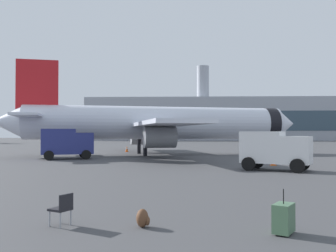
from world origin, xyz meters
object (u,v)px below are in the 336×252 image
Objects in this scene: service_truck at (66,142)px; rolling_suitcase at (284,218)px; cargo_van at (275,149)px; gate_chair at (62,207)px; safety_cone_mid at (127,149)px; traveller_backpack at (143,218)px; airplane_at_gate at (157,123)px; safety_cone_near at (273,160)px.

service_truck is 4.79× the size of rolling_suitcase.
gate_chair is at bearing -121.55° from cargo_van.
safety_cone_mid is 0.69× the size of rolling_suitcase.
cargo_van is 10.06× the size of traveller_backpack.
rolling_suitcase is (5.57, -33.53, -3.27)m from airplane_at_gate.
airplane_at_gate reaches higher than traveller_backpack.
safety_cone_mid is 39.90m from traveller_backpack.
service_truck is 14.70m from safety_cone_mid.
cargo_van is 17.72m from gate_chair.
airplane_at_gate is 6.69× the size of service_truck.
safety_cone_near is 25.00m from safety_cone_mid.
safety_cone_mid is at bearing 96.42° from gate_chair.
airplane_at_gate reaches higher than cargo_van.
service_truck is at bearing 107.75° from gate_chair.
rolling_suitcase is at bearing -8.18° from traveller_backpack.
cargo_van reaches higher than traveller_backpack.
service_truck is at bearing -104.33° from safety_cone_mid.
safety_cone_near is at bearing -18.74° from service_truck.
gate_chair is at bearing 179.48° from traveller_backpack.
airplane_at_gate is 11.50m from service_truck.
traveller_backpack is 0.56× the size of gate_chair.
safety_cone_mid is at bearing 99.48° from traveller_backpack.
traveller_backpack is at bearing -67.94° from service_truck.
safety_cone_near is (0.83, 3.90, -1.07)m from cargo_van.
safety_cone_mid is (-14.52, 20.35, -0.01)m from safety_cone_near.
airplane_at_gate is 17.53m from safety_cone_near.
airplane_at_gate is 33.27m from traveller_backpack.
service_truck is 27.18m from traveller_backpack.
traveller_backpack is (2.06, -33.03, -3.42)m from airplane_at_gate.
airplane_at_gate is at bearing 93.57° from traveller_backpack.
service_truck is at bearing -135.97° from airplane_at_gate.
airplane_at_gate is at bearing 99.43° from rolling_suitcase.
cargo_van is (9.17, -17.93, -2.21)m from airplane_at_gate.
airplane_at_gate is 33.16m from gate_chair.
airplane_at_gate is at bearing -54.50° from safety_cone_mid.
service_truck is 6.76× the size of safety_cone_near.
service_truck reaches higher than safety_cone_mid.
gate_chair is at bearing 174.71° from rolling_suitcase.
airplane_at_gate is 45.26× the size of safety_cone_near.
cargo_van is 16.74m from traveller_backpack.
safety_cone_mid is (-4.51, 6.33, -3.28)m from airplane_at_gate.
cargo_van is 4.13m from safety_cone_near.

